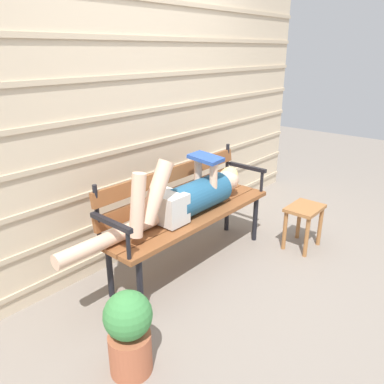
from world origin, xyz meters
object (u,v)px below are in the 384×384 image
object	(u,v)px
footstool	(304,217)
potted_plant	(129,331)
reclining_person	(187,197)
park_bench	(186,207)

from	to	relation	value
footstool	potted_plant	xyz separation A→B (m)	(-1.95, 0.09, -0.03)
reclining_person	footstool	xyz separation A→B (m)	(0.94, -0.56, -0.32)
footstool	potted_plant	distance (m)	1.95
footstool	reclining_person	bearing A→B (deg)	149.21
reclining_person	footstool	distance (m)	1.14
footstool	park_bench	bearing A→B (deg)	144.62
reclining_person	park_bench	bearing A→B (deg)	47.31
park_bench	footstool	xyz separation A→B (m)	(0.88, -0.63, -0.21)
potted_plant	footstool	bearing A→B (deg)	-2.58
park_bench	footstool	size ratio (longest dim) A/B	4.07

